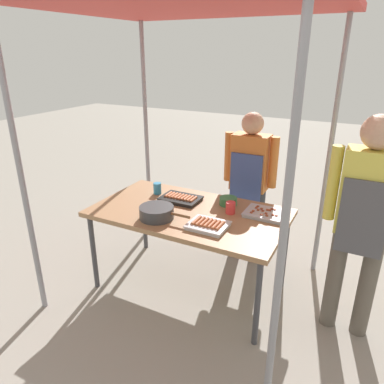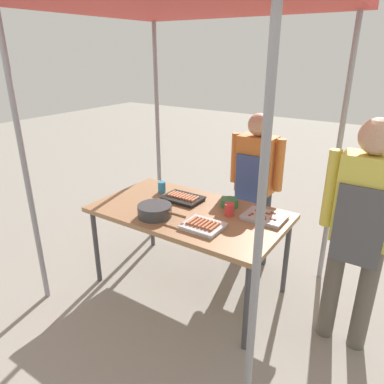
{
  "view_description": "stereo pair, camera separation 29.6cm",
  "coord_description": "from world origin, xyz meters",
  "px_view_note": "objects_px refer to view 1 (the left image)",
  "views": [
    {
      "loc": [
        1.27,
        -2.4,
        1.99
      ],
      "look_at": [
        0.0,
        0.05,
        0.9
      ],
      "focal_mm": 33.49,
      "sensor_mm": 36.0,
      "label": 1
    },
    {
      "loc": [
        1.52,
        -2.25,
        1.99
      ],
      "look_at": [
        0.0,
        0.05,
        0.9
      ],
      "focal_mm": 33.49,
      "sensor_mm": 36.0,
      "label": 2
    }
  ],
  "objects_px": {
    "drink_cup_near_edge": "(231,208)",
    "tray_grilled_sausages": "(181,198)",
    "tray_pork_links": "(208,225)",
    "cooking_wok": "(157,212)",
    "condiment_bowl": "(228,201)",
    "tray_meat_skewers": "(265,214)",
    "stall_table": "(189,216)",
    "vendor_woman": "(249,177)",
    "customer_nearby": "(364,213)",
    "drink_cup_by_wok": "(157,188)"
  },
  "relations": [
    {
      "from": "stall_table",
      "to": "tray_meat_skewers",
      "type": "bearing_deg",
      "value": 18.75
    },
    {
      "from": "vendor_woman",
      "to": "customer_nearby",
      "type": "distance_m",
      "value": 1.21
    },
    {
      "from": "cooking_wok",
      "to": "tray_meat_skewers",
      "type": "bearing_deg",
      "value": 30.37
    },
    {
      "from": "tray_pork_links",
      "to": "cooking_wok",
      "type": "xyz_separation_m",
      "value": [
        -0.43,
        -0.04,
        0.03
      ]
    },
    {
      "from": "tray_meat_skewers",
      "to": "tray_pork_links",
      "type": "bearing_deg",
      "value": -128.47
    },
    {
      "from": "stall_table",
      "to": "drink_cup_near_edge",
      "type": "xyz_separation_m",
      "value": [
        0.32,
        0.11,
        0.1
      ]
    },
    {
      "from": "cooking_wok",
      "to": "condiment_bowl",
      "type": "xyz_separation_m",
      "value": [
        0.4,
        0.51,
        -0.02
      ]
    },
    {
      "from": "tray_grilled_sausages",
      "to": "cooking_wok",
      "type": "distance_m",
      "value": 0.4
    },
    {
      "from": "cooking_wok",
      "to": "condiment_bowl",
      "type": "distance_m",
      "value": 0.65
    },
    {
      "from": "tray_grilled_sausages",
      "to": "drink_cup_by_wok",
      "type": "bearing_deg",
      "value": 169.67
    },
    {
      "from": "stall_table",
      "to": "tray_grilled_sausages",
      "type": "relative_size",
      "value": 4.62
    },
    {
      "from": "tray_grilled_sausages",
      "to": "tray_pork_links",
      "type": "xyz_separation_m",
      "value": [
        0.44,
        -0.36,
        0.0
      ]
    },
    {
      "from": "cooking_wok",
      "to": "customer_nearby",
      "type": "distance_m",
      "value": 1.5
    },
    {
      "from": "condiment_bowl",
      "to": "drink_cup_near_edge",
      "type": "bearing_deg",
      "value": -62.14
    },
    {
      "from": "stall_table",
      "to": "customer_nearby",
      "type": "distance_m",
      "value": 1.32
    },
    {
      "from": "condiment_bowl",
      "to": "tray_meat_skewers",
      "type": "bearing_deg",
      "value": -10.77
    },
    {
      "from": "cooking_wok",
      "to": "drink_cup_by_wok",
      "type": "xyz_separation_m",
      "value": [
        -0.28,
        0.45,
        -0.0
      ]
    },
    {
      "from": "condiment_bowl",
      "to": "customer_nearby",
      "type": "distance_m",
      "value": 1.08
    },
    {
      "from": "vendor_woman",
      "to": "stall_table",
      "type": "bearing_deg",
      "value": 69.39
    },
    {
      "from": "cooking_wok",
      "to": "drink_cup_by_wok",
      "type": "relative_size",
      "value": 4.22
    },
    {
      "from": "drink_cup_near_edge",
      "to": "tray_grilled_sausages",
      "type": "bearing_deg",
      "value": 174.8
    },
    {
      "from": "tray_grilled_sausages",
      "to": "cooking_wok",
      "type": "xyz_separation_m",
      "value": [
        0.0,
        -0.4,
        0.03
      ]
    },
    {
      "from": "tray_meat_skewers",
      "to": "tray_pork_links",
      "type": "relative_size",
      "value": 1.11
    },
    {
      "from": "tray_pork_links",
      "to": "customer_nearby",
      "type": "height_order",
      "value": "customer_nearby"
    },
    {
      "from": "stall_table",
      "to": "drink_cup_near_edge",
      "type": "height_order",
      "value": "drink_cup_near_edge"
    },
    {
      "from": "stall_table",
      "to": "drink_cup_near_edge",
      "type": "relative_size",
      "value": 16.24
    },
    {
      "from": "cooking_wok",
      "to": "vendor_woman",
      "type": "bearing_deg",
      "value": 65.69
    },
    {
      "from": "tray_pork_links",
      "to": "condiment_bowl",
      "type": "bearing_deg",
      "value": 93.33
    },
    {
      "from": "drink_cup_by_wok",
      "to": "stall_table",
      "type": "bearing_deg",
      "value": -24.89
    },
    {
      "from": "condiment_bowl",
      "to": "tray_grilled_sausages",
      "type": "bearing_deg",
      "value": -164.77
    },
    {
      "from": "tray_grilled_sausages",
      "to": "tray_meat_skewers",
      "type": "xyz_separation_m",
      "value": [
        0.76,
        0.04,
        -0.0
      ]
    },
    {
      "from": "drink_cup_by_wok",
      "to": "cooking_wok",
      "type": "bearing_deg",
      "value": -57.94
    },
    {
      "from": "cooking_wok",
      "to": "vendor_woman",
      "type": "xyz_separation_m",
      "value": [
        0.43,
        0.96,
        0.07
      ]
    },
    {
      "from": "drink_cup_near_edge",
      "to": "drink_cup_by_wok",
      "type": "height_order",
      "value": "drink_cup_by_wok"
    },
    {
      "from": "tray_meat_skewers",
      "to": "customer_nearby",
      "type": "relative_size",
      "value": 0.2
    },
    {
      "from": "cooking_wok",
      "to": "condiment_bowl",
      "type": "height_order",
      "value": "cooking_wok"
    },
    {
      "from": "tray_meat_skewers",
      "to": "condiment_bowl",
      "type": "bearing_deg",
      "value": 169.23
    },
    {
      "from": "tray_grilled_sausages",
      "to": "tray_pork_links",
      "type": "bearing_deg",
      "value": -39.6
    },
    {
      "from": "cooking_wok",
      "to": "drink_cup_by_wok",
      "type": "bearing_deg",
      "value": 122.06
    },
    {
      "from": "customer_nearby",
      "to": "vendor_woman",
      "type": "bearing_deg",
      "value": 147.92
    },
    {
      "from": "stall_table",
      "to": "tray_pork_links",
      "type": "bearing_deg",
      "value": -37.47
    },
    {
      "from": "stall_table",
      "to": "condiment_bowl",
      "type": "distance_m",
      "value": 0.37
    },
    {
      "from": "tray_meat_skewers",
      "to": "vendor_woman",
      "type": "distance_m",
      "value": 0.62
    },
    {
      "from": "tray_grilled_sausages",
      "to": "drink_cup_near_edge",
      "type": "height_order",
      "value": "drink_cup_near_edge"
    },
    {
      "from": "drink_cup_by_wok",
      "to": "customer_nearby",
      "type": "distance_m",
      "value": 1.75
    },
    {
      "from": "condiment_bowl",
      "to": "vendor_woman",
      "type": "distance_m",
      "value": 0.46
    },
    {
      "from": "customer_nearby",
      "to": "drink_cup_near_edge",
      "type": "bearing_deg",
      "value": 178.12
    },
    {
      "from": "tray_pork_links",
      "to": "cooking_wok",
      "type": "distance_m",
      "value": 0.43
    },
    {
      "from": "cooking_wok",
      "to": "tray_grilled_sausages",
      "type": "bearing_deg",
      "value": 90.71
    },
    {
      "from": "stall_table",
      "to": "condiment_bowl",
      "type": "relative_size",
      "value": 10.52
    }
  ]
}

